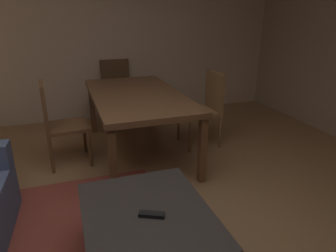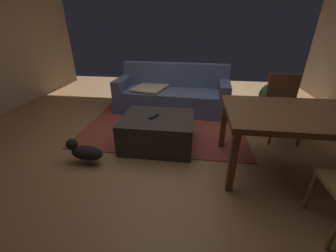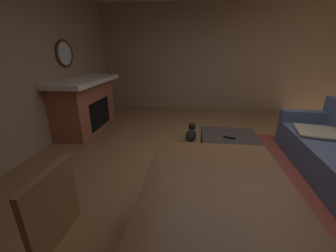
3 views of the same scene
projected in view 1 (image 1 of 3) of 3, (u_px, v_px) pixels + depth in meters
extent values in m
cube|color=#C4AA91|center=(81.00, 29.00, 4.54)|extent=(0.12, 6.77, 2.74)
cube|color=#2D2826|center=(148.00, 240.00, 1.99)|extent=(0.97, 0.79, 0.43)
cube|color=black|center=(152.00, 214.00, 1.88)|extent=(0.12, 0.17, 0.02)
cube|color=brown|center=(137.00, 96.00, 3.50)|extent=(1.87, 0.99, 0.06)
cube|color=brown|center=(113.00, 164.00, 2.72)|extent=(0.07, 0.07, 0.68)
cube|color=brown|center=(93.00, 109.00, 4.27)|extent=(0.07, 0.07, 0.68)
cube|color=brown|center=(202.00, 151.00, 2.99)|extent=(0.07, 0.07, 0.68)
cube|color=brown|center=(152.00, 103.00, 4.54)|extent=(0.07, 0.07, 0.68)
cube|color=brown|center=(67.00, 127.00, 3.36)|extent=(0.47, 0.47, 0.04)
cube|color=brown|center=(44.00, 106.00, 3.19)|extent=(0.44, 0.07, 0.48)
cylinder|color=brown|center=(85.00, 136.00, 3.68)|extent=(0.04, 0.04, 0.41)
cylinder|color=brown|center=(90.00, 149.00, 3.34)|extent=(0.04, 0.04, 0.41)
cylinder|color=brown|center=(49.00, 142.00, 3.53)|extent=(0.04, 0.04, 0.41)
cylinder|color=brown|center=(51.00, 155.00, 3.19)|extent=(0.04, 0.04, 0.41)
cube|color=#513823|center=(119.00, 94.00, 4.69)|extent=(0.45, 0.45, 0.04)
cube|color=#513823|center=(115.00, 75.00, 4.78)|extent=(0.05, 0.44, 0.48)
cylinder|color=#513823|center=(135.00, 110.00, 4.66)|extent=(0.04, 0.04, 0.41)
cylinder|color=#513823|center=(109.00, 113.00, 4.53)|extent=(0.04, 0.04, 0.41)
cylinder|color=#513823|center=(129.00, 103.00, 5.01)|extent=(0.04, 0.04, 0.41)
cylinder|color=#513823|center=(104.00, 106.00, 4.88)|extent=(0.04, 0.04, 0.41)
cube|color=brown|center=(199.00, 112.00, 3.84)|extent=(0.44, 0.44, 0.04)
cube|color=brown|center=(215.00, 91.00, 3.81)|extent=(0.44, 0.04, 0.48)
cylinder|color=brown|center=(190.00, 136.00, 3.68)|extent=(0.04, 0.04, 0.41)
cylinder|color=brown|center=(178.00, 125.00, 4.04)|extent=(0.04, 0.04, 0.41)
cylinder|color=brown|center=(220.00, 132.00, 3.80)|extent=(0.04, 0.04, 0.41)
cylinder|color=brown|center=(206.00, 122.00, 4.16)|extent=(0.04, 0.04, 0.41)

